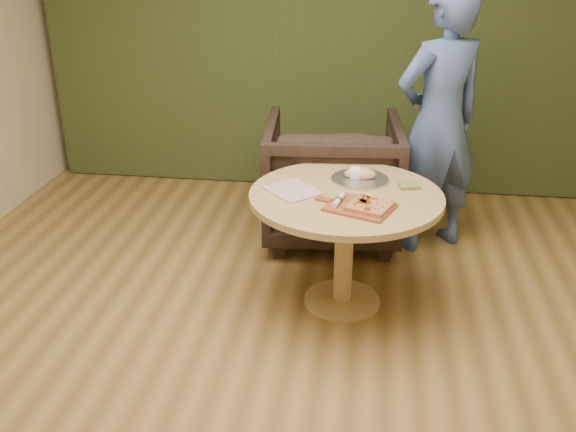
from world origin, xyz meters
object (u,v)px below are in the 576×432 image
(flatbread_pizza, at_px, (369,205))
(serving_tray, at_px, (360,179))
(cutlery_roll, at_px, (339,200))
(pedestal_table, at_px, (345,215))
(pizza_paddle, at_px, (358,207))
(armchair, at_px, (333,173))
(person_standing, at_px, (439,122))
(bread_roll, at_px, (359,174))

(flatbread_pizza, xyz_separation_m, serving_tray, (-0.07, 0.44, -0.02))
(cutlery_roll, xyz_separation_m, serving_tray, (0.10, 0.40, -0.02))
(pedestal_table, height_order, serving_tray, serving_tray)
(pedestal_table, height_order, cutlery_roll, cutlery_roll)
(pizza_paddle, bearing_deg, armchair, 122.34)
(pizza_paddle, relative_size, cutlery_roll, 2.40)
(serving_tray, bearing_deg, pizza_paddle, -89.18)
(cutlery_roll, bearing_deg, flatbread_pizza, -0.82)
(armchair, bearing_deg, pedestal_table, 93.77)
(person_standing, bearing_deg, armchair, -35.76)
(flatbread_pizza, bearing_deg, serving_tray, 98.58)
(armchair, bearing_deg, serving_tray, 101.33)
(cutlery_roll, relative_size, bread_roll, 1.03)
(flatbread_pizza, height_order, armchair, armchair)
(bread_roll, relative_size, person_standing, 0.10)
(cutlery_roll, distance_m, bread_roll, 0.41)
(flatbread_pizza, relative_size, cutlery_roll, 1.44)
(pizza_paddle, bearing_deg, flatbread_pizza, 8.13)
(serving_tray, bearing_deg, person_standing, 53.50)
(serving_tray, distance_m, armchair, 0.83)
(bread_roll, bearing_deg, flatbread_pizza, -80.31)
(bread_roll, bearing_deg, armchair, 105.31)
(pedestal_table, bearing_deg, armchair, 98.38)
(pizza_paddle, bearing_deg, bread_roll, 113.73)
(cutlery_roll, height_order, person_standing, person_standing)
(pizza_paddle, distance_m, flatbread_pizza, 0.07)
(flatbread_pizza, height_order, bread_roll, bread_roll)
(person_standing, bearing_deg, pedestal_table, 26.50)
(cutlery_roll, bearing_deg, armchair, 108.61)
(armchair, distance_m, person_standing, 0.85)
(serving_tray, bearing_deg, cutlery_roll, -104.66)
(person_standing, bearing_deg, serving_tray, 22.63)
(serving_tray, height_order, bread_roll, bread_roll)
(pedestal_table, relative_size, bread_roll, 5.94)
(serving_tray, bearing_deg, bread_roll, 180.00)
(pedestal_table, xyz_separation_m, flatbread_pizza, (0.14, -0.22, 0.17))
(pedestal_table, height_order, bread_roll, bread_roll)
(flatbread_pizza, distance_m, armchair, 1.26)
(serving_tray, height_order, armchair, armchair)
(bread_roll, bearing_deg, serving_tray, 0.00)
(armchair, height_order, person_standing, person_standing)
(pedestal_table, bearing_deg, person_standing, 57.37)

